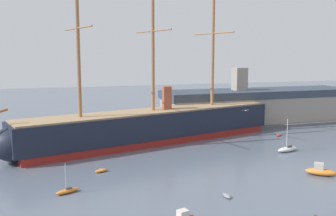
% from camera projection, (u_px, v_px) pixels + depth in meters
% --- Properties ---
extents(tall_ship, '(68.51, 24.22, 33.63)m').
position_uv_depth(tall_ship, '(153.00, 125.00, 81.17)').
color(tall_ship, maroon).
rests_on(tall_ship, ground).
extents(dinghy_near_centre, '(0.81, 1.79, 0.42)m').
position_uv_depth(dinghy_near_centre, '(227.00, 196.00, 50.33)').
color(dinghy_near_centre, gray).
rests_on(dinghy_near_centre, ground).
extents(sailboat_mid_left, '(3.40, 2.22, 4.27)m').
position_uv_depth(sailboat_mid_left, '(67.00, 191.00, 51.79)').
color(sailboat_mid_left, orange).
rests_on(sailboat_mid_left, ground).
extents(motorboat_mid_right, '(4.72, 4.40, 1.92)m').
position_uv_depth(motorboat_mid_right, '(320.00, 171.00, 59.46)').
color(motorboat_mid_right, orange).
rests_on(motorboat_mid_right, ground).
extents(dinghy_alongside_bow, '(2.36, 1.73, 0.51)m').
position_uv_depth(dinghy_alongside_bow, '(101.00, 171.00, 61.06)').
color(dinghy_alongside_bow, orange).
rests_on(dinghy_alongside_bow, ground).
extents(sailboat_alongside_stern, '(5.14, 2.60, 6.42)m').
position_uv_depth(sailboat_alongside_stern, '(287.00, 149.00, 73.86)').
color(sailboat_alongside_stern, silver).
rests_on(sailboat_alongside_stern, ground).
extents(motorboat_far_left, '(2.18, 3.67, 1.44)m').
position_uv_depth(motorboat_far_left, '(26.00, 149.00, 73.58)').
color(motorboat_far_left, '#236670').
rests_on(motorboat_far_left, ground).
extents(dinghy_far_right, '(1.94, 2.11, 0.47)m').
position_uv_depth(dinghy_far_right, '(279.00, 135.00, 88.07)').
color(dinghy_far_right, '#B22D28').
rests_on(dinghy_far_right, ground).
extents(dockside_warehouse_right, '(56.72, 15.21, 15.18)m').
position_uv_depth(dockside_warehouse_right, '(258.00, 107.00, 103.00)').
color(dockside_warehouse_right, '#565659').
rests_on(dockside_warehouse_right, ground).
extents(seagull_in_flight, '(1.14, 0.41, 0.13)m').
position_uv_depth(seagull_in_flight, '(245.00, 110.00, 60.97)').
color(seagull_in_flight, silver).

